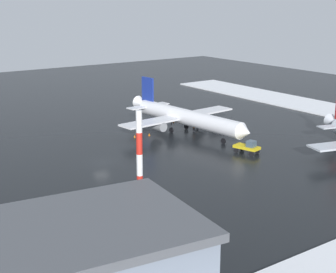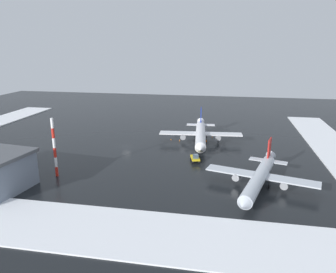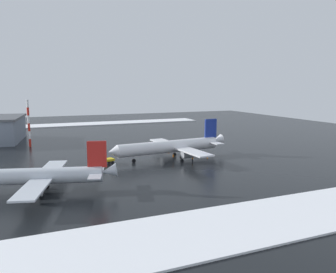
# 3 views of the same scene
# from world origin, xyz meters

# --- Properties ---
(ground_plane) EXTENTS (240.00, 240.00, 0.00)m
(ground_plane) POSITION_xyz_m (0.00, 0.00, 0.00)
(ground_plane) COLOR black
(airplane_far_rear) EXTENTS (28.49, 34.29, 10.18)m
(airplane_far_rear) POSITION_xyz_m (23.86, 7.60, 3.36)
(airplane_far_rear) COLOR white
(airplane_far_rear) RESTS_ON ground_plane
(pushback_tug) EXTENTS (3.28, 5.00, 2.50)m
(pushback_tug) POSITION_xyz_m (24.05, -10.78, 1.28)
(pushback_tug) COLOR gold
(pushback_tug) RESTS_ON ground_plane
(ground_crew_mid_apron) EXTENTS (0.36, 0.36, 1.71)m
(ground_crew_mid_apron) POSITION_xyz_m (29.75, 10.97, 0.97)
(ground_crew_mid_apron) COLOR black
(ground_crew_mid_apron) RESTS_ON ground_plane
(ground_crew_beside_wing) EXTENTS (0.36, 0.36, 1.71)m
(ground_crew_beside_wing) POSITION_xyz_m (25.84, 7.26, 0.97)
(ground_crew_beside_wing) COLOR black
(ground_crew_beside_wing) RESTS_ON ground_plane
(antenna_mast) EXTENTS (0.70, 0.70, 15.19)m
(antenna_mast) POSITION_xyz_m (-9.65, -27.86, 7.60)
(antenna_mast) COLOR red
(antenna_mast) RESTS_ON ground_plane
(traffic_cone_near_nose) EXTENTS (0.36, 0.36, 0.55)m
(traffic_cone_near_nose) POSITION_xyz_m (16.34, 9.89, 0.28)
(traffic_cone_near_nose) COLOR orange
(traffic_cone_near_nose) RESTS_ON ground_plane
(traffic_cone_mid_line) EXTENTS (0.36, 0.36, 0.55)m
(traffic_cone_mid_line) POSITION_xyz_m (13.21, 10.45, 0.28)
(traffic_cone_mid_line) COLOR orange
(traffic_cone_mid_line) RESTS_ON ground_plane
(traffic_cone_wingtip_side) EXTENTS (0.36, 0.36, 0.55)m
(traffic_cone_wingtip_side) POSITION_xyz_m (27.39, 16.68, 0.28)
(traffic_cone_wingtip_side) COLOR orange
(traffic_cone_wingtip_side) RESTS_ON ground_plane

